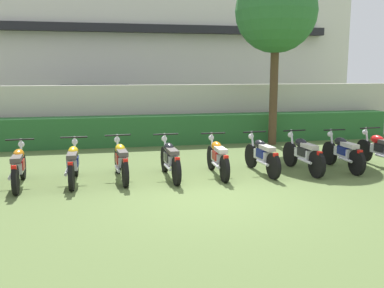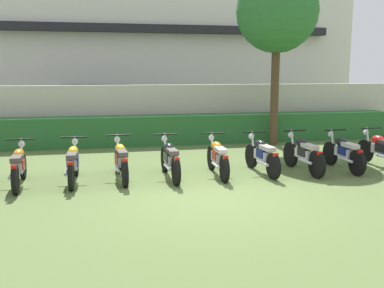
{
  "view_description": "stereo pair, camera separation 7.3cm",
  "coord_description": "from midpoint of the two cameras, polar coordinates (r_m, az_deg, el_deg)",
  "views": [
    {
      "loc": [
        -2.12,
        -7.96,
        2.44
      ],
      "look_at": [
        0.0,
        1.98,
        0.72
      ],
      "focal_mm": 40.68,
      "sensor_mm": 36.0,
      "label": 1
    },
    {
      "loc": [
        -2.05,
        -7.98,
        2.44
      ],
      "look_at": [
        0.0,
        1.98,
        0.72
      ],
      "focal_mm": 40.68,
      "sensor_mm": 36.0,
      "label": 2
    }
  ],
  "objects": [
    {
      "name": "ground",
      "position": [
        8.59,
        2.53,
        -6.91
      ],
      "size": [
        60.0,
        60.0,
        0.0
      ],
      "primitive_type": "plane",
      "color": "#566B38"
    },
    {
      "name": "building",
      "position": [
        23.77,
        -7.18,
        13.51
      ],
      "size": [
        21.0,
        6.5,
        8.17
      ],
      "color": "silver",
      "rests_on": "ground"
    },
    {
      "name": "compound_wall",
      "position": [
        15.16,
        -4.09,
        4.05
      ],
      "size": [
        19.95,
        0.3,
        1.96
      ],
      "primitive_type": "cube",
      "color": "#BCB7A8",
      "rests_on": "ground"
    },
    {
      "name": "hedge_row",
      "position": [
        14.53,
        -3.68,
        1.87
      ],
      "size": [
        15.96,
        0.7,
        0.98
      ],
      "primitive_type": "cube",
      "color": "#28602D",
      "rests_on": "ground"
    },
    {
      "name": "parked_car",
      "position": [
        17.86,
        -12.37,
        4.55
      ],
      "size": [
        4.7,
        2.54,
        1.89
      ],
      "rotation": [
        0.0,
        0.0,
        -0.13
      ],
      "color": "navy",
      "rests_on": "ground"
    },
    {
      "name": "tree_near_inspector",
      "position": [
        14.72,
        10.82,
        16.58
      ],
      "size": [
        2.62,
        2.62,
        5.61
      ],
      "color": "#4C3823",
      "rests_on": "ground"
    },
    {
      "name": "motorcycle_in_row_1",
      "position": [
        9.93,
        -21.98,
        -2.7
      ],
      "size": [
        0.6,
        1.92,
        0.95
      ],
      "rotation": [
        0.0,
        0.0,
        1.63
      ],
      "color": "black",
      "rests_on": "ground"
    },
    {
      "name": "motorcycle_in_row_2",
      "position": [
        9.86,
        -15.51,
        -2.4
      ],
      "size": [
        0.6,
        1.92,
        0.96
      ],
      "rotation": [
        0.0,
        0.0,
        1.55
      ],
      "color": "black",
      "rests_on": "ground"
    },
    {
      "name": "motorcycle_in_row_3",
      "position": [
        9.94,
        -9.5,
        -2.09
      ],
      "size": [
        0.6,
        1.95,
        0.96
      ],
      "rotation": [
        0.0,
        0.0,
        1.64
      ],
      "color": "black",
      "rests_on": "ground"
    },
    {
      "name": "motorcycle_in_row_4",
      "position": [
        9.94,
        -3.1,
        -1.95
      ],
      "size": [
        0.6,
        1.94,
        0.97
      ],
      "rotation": [
        0.0,
        0.0,
        1.61
      ],
      "color": "black",
      "rests_on": "ground"
    },
    {
      "name": "motorcycle_in_row_5",
      "position": [
        10.18,
        3.18,
        -1.7
      ],
      "size": [
        0.6,
        1.86,
        0.96
      ],
      "rotation": [
        0.0,
        0.0,
        1.55
      ],
      "color": "black",
      "rests_on": "ground"
    },
    {
      "name": "motorcycle_in_row_6",
      "position": [
        10.53,
        8.95,
        -1.41
      ],
      "size": [
        0.6,
        1.85,
        0.96
      ],
      "rotation": [
        0.0,
        0.0,
        1.64
      ],
      "color": "black",
      "rests_on": "ground"
    },
    {
      "name": "motorcycle_in_row_7",
      "position": [
        10.86,
        14.17,
        -1.21
      ],
      "size": [
        0.6,
        1.91,
        0.98
      ],
      "rotation": [
        0.0,
        0.0,
        1.63
      ],
      "color": "black",
      "rests_on": "ground"
    },
    {
      "name": "motorcycle_in_row_8",
      "position": [
        11.37,
        19.0,
        -1.0
      ],
      "size": [
        0.6,
        1.82,
        0.96
      ],
      "rotation": [
        0.0,
        0.0,
        1.59
      ],
      "color": "black",
      "rests_on": "ground"
    },
    {
      "name": "motorcycle_in_row_9",
      "position": [
        12.1,
        23.26,
        -0.64
      ],
      "size": [
        0.6,
        1.82,
        0.96
      ],
      "rotation": [
        0.0,
        0.0,
        1.63
      ],
      "color": "black",
      "rests_on": "ground"
    }
  ]
}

